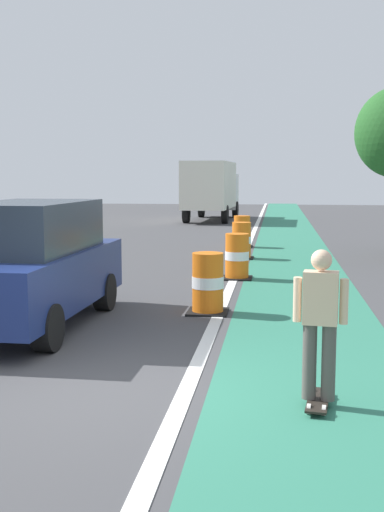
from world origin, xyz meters
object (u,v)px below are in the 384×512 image
object	(u,v)px
delivery_truck_down_block	(212,187)
skateboarder_on_lane	(320,323)
traffic_barrel_front	(208,284)
traffic_barrel_mid	(237,257)
traffic_barrel_far	(242,232)
traffic_barrel_back	(241,241)
parked_suv_nearest	(30,264)

from	to	relation	value
delivery_truck_down_block	skateboarder_on_lane	bearing A→B (deg)	-81.99
skateboarder_on_lane	delivery_truck_down_block	distance (m)	29.37
traffic_barrel_front	traffic_barrel_mid	xyz separation A→B (m)	(0.28, 3.97, 0.00)
traffic_barrel_mid	delivery_truck_down_block	bearing A→B (deg)	97.46
traffic_barrel_front	traffic_barrel_far	size ratio (longest dim) A/B	1.00
skateboarder_on_lane	traffic_barrel_front	size ratio (longest dim) A/B	1.55
skateboarder_on_lane	traffic_barrel_front	bearing A→B (deg)	110.17
traffic_barrel_front	traffic_barrel_mid	bearing A→B (deg)	86.00
traffic_barrel_mid	traffic_barrel_back	bearing A→B (deg)	91.57
traffic_barrel_far	delivery_truck_down_block	world-z (taller)	delivery_truck_down_block
delivery_truck_down_block	traffic_barrel_front	bearing A→B (deg)	-84.38
parked_suv_nearest	traffic_barrel_front	world-z (taller)	parked_suv_nearest
traffic_barrel_back	traffic_barrel_far	bearing A→B (deg)	92.85
traffic_barrel_mid	delivery_truck_down_block	xyz separation A→B (m)	(-2.69, 20.53, 1.31)
traffic_barrel_far	traffic_barrel_front	bearing A→B (deg)	-90.07
traffic_barrel_front	traffic_barrel_mid	size ratio (longest dim) A/B	1.00
skateboarder_on_lane	traffic_barrel_far	xyz separation A→B (m)	(-1.66, 15.57, -0.38)
traffic_barrel_front	traffic_barrel_far	xyz separation A→B (m)	(0.01, 11.00, 0.00)
parked_suv_nearest	traffic_barrel_mid	distance (m)	6.19
delivery_truck_down_block	traffic_barrel_mid	bearing A→B (deg)	-82.54
traffic_barrel_mid	traffic_barrel_far	distance (m)	7.04
traffic_barrel_back	delivery_truck_down_block	world-z (taller)	delivery_truck_down_block
traffic_barrel_far	delivery_truck_down_block	size ratio (longest dim) A/B	0.14
parked_suv_nearest	skateboarder_on_lane	bearing A→B (deg)	-35.47
parked_suv_nearest	traffic_barrel_far	world-z (taller)	parked_suv_nearest
parked_suv_nearest	traffic_barrel_mid	size ratio (longest dim) A/B	4.25
parked_suv_nearest	delivery_truck_down_block	xyz separation A→B (m)	(0.34, 25.91, 0.81)
traffic_barrel_front	traffic_barrel_far	distance (m)	11.00
traffic_barrel_mid	traffic_barrel_front	bearing A→B (deg)	-94.00
traffic_barrel_mid	parked_suv_nearest	bearing A→B (deg)	-119.37
traffic_barrel_back	traffic_barrel_front	bearing A→B (deg)	-91.25
traffic_barrel_far	delivery_truck_down_block	bearing A→B (deg)	100.19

